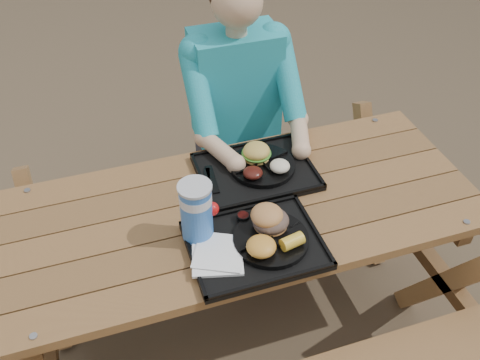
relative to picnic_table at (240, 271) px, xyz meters
name	(u,v)px	position (x,y,z in m)	size (l,w,h in m)	color
ground	(240,322)	(0.00, 0.00, -0.38)	(60.00, 60.00, 0.00)	#999999
picnic_table	(240,271)	(0.00, 0.00, 0.00)	(1.80, 1.49, 0.75)	#999999
tray_near	(255,246)	(-0.02, -0.21, 0.39)	(0.45, 0.35, 0.02)	black
tray_far	(256,172)	(0.12, 0.15, 0.39)	(0.45, 0.35, 0.02)	black
plate_near	(271,239)	(0.04, -0.22, 0.41)	(0.26, 0.26, 0.02)	black
plate_far	(262,166)	(0.15, 0.16, 0.41)	(0.26, 0.26, 0.02)	black
napkin_stack	(217,256)	(-0.15, -0.23, 0.40)	(0.17, 0.17, 0.02)	white
soda_cup	(196,212)	(-0.19, -0.11, 0.50)	(0.11, 0.11, 0.22)	blue
condiment_bbq	(243,217)	(-0.02, -0.09, 0.41)	(0.05, 0.05, 0.03)	black
condiment_mustard	(261,212)	(0.05, -0.08, 0.41)	(0.04, 0.04, 0.03)	yellow
sandwich	(271,213)	(0.06, -0.16, 0.48)	(0.12, 0.12, 0.12)	#C38045
mac_cheese	(261,246)	(-0.01, -0.27, 0.44)	(0.10, 0.10, 0.05)	gold
corn_cob	(292,241)	(0.09, -0.28, 0.44)	(0.08, 0.08, 0.05)	yellow
cutlery_far	(212,179)	(-0.06, 0.15, 0.40)	(0.03, 0.16, 0.01)	black
burger	(257,148)	(0.14, 0.21, 0.46)	(0.11, 0.11, 0.10)	gold
baked_beans	(253,173)	(0.09, 0.10, 0.43)	(0.08, 0.08, 0.03)	#45130D
potato_salad	(280,166)	(0.20, 0.10, 0.44)	(0.08, 0.08, 0.04)	#F0E6CC
diner	(237,130)	(0.18, 0.61, 0.27)	(0.48, 0.84, 1.28)	#1A9CB8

